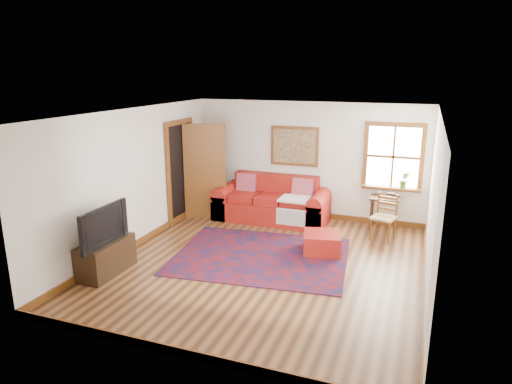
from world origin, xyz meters
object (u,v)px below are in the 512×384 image
at_px(red_leather_sofa, 272,205).
at_px(red_ottoman, 322,243).
at_px(side_table, 385,203).
at_px(ladder_back_chair, 385,215).
at_px(media_cabinet, 106,257).

relative_size(red_leather_sofa, red_ottoman, 3.82).
bearing_deg(side_table, ladder_back_chair, -84.07).
bearing_deg(media_cabinet, side_table, 42.53).
distance_m(ladder_back_chair, media_cabinet, 5.05).
bearing_deg(red_ottoman, red_leather_sofa, 120.88).
xyz_separation_m(red_ottoman, ladder_back_chair, (0.96, 1.07, 0.30)).
height_order(red_leather_sofa, red_ottoman, red_leather_sofa).
bearing_deg(media_cabinet, ladder_back_chair, 37.70).
relative_size(red_ottoman, ladder_back_chair, 0.71).
bearing_deg(ladder_back_chair, red_ottoman, -131.87).
height_order(red_leather_sofa, side_table, red_leather_sofa).
xyz_separation_m(side_table, media_cabinet, (-3.93, -3.61, -0.29)).
relative_size(ladder_back_chair, media_cabinet, 0.89).
bearing_deg(ladder_back_chair, media_cabinet, -142.30).
height_order(red_ottoman, ladder_back_chair, ladder_back_chair).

